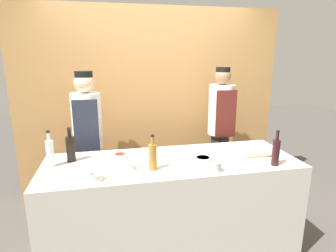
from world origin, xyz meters
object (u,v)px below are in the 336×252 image
at_px(sauce_bowl_red, 120,156).
at_px(chef_right, 220,132).
at_px(sauce_bowl_purple, 203,160).
at_px(bottle_wine, 276,152).
at_px(sauce_bowl_green, 94,177).
at_px(wooden_spoon, 263,156).
at_px(cutting_board, 148,156).
at_px(sauce_bowl_white, 128,166).
at_px(bottle_soy, 71,148).
at_px(chef_left, 88,141).
at_px(bottle_clear, 50,153).
at_px(cup_steel, 216,167).
at_px(bottle_vinegar, 153,156).

bearing_deg(sauce_bowl_red, chef_right, 26.10).
xyz_separation_m(sauce_bowl_purple, bottle_wine, (0.59, -0.19, 0.10)).
relative_size(sauce_bowl_green, sauce_bowl_red, 1.07).
height_order(wooden_spoon, chef_right, chef_right).
bearing_deg(cutting_board, sauce_bowl_red, 177.94).
distance_m(sauce_bowl_purple, chef_right, 0.99).
relative_size(sauce_bowl_white, bottle_soy, 0.35).
height_order(bottle_wine, chef_left, chef_left).
distance_m(bottle_clear, cup_steel, 1.39).
bearing_deg(chef_left, sauce_bowl_purple, -39.56).
bearing_deg(bottle_vinegar, bottle_soy, 153.24).
height_order(sauce_bowl_purple, cup_steel, cup_steel).
height_order(sauce_bowl_red, cutting_board, sauce_bowl_red).
distance_m(bottle_soy, chef_left, 0.60).
height_order(sauce_bowl_white, sauce_bowl_purple, sauce_bowl_white).
distance_m(sauce_bowl_purple, bottle_vinegar, 0.47).
relative_size(sauce_bowl_green, bottle_clear, 0.42).
relative_size(sauce_bowl_white, chef_right, 0.06).
xyz_separation_m(sauce_bowl_red, chef_left, (-0.32, 0.60, -0.01)).
xyz_separation_m(sauce_bowl_green, sauce_bowl_purple, (0.93, 0.17, -0.00)).
xyz_separation_m(sauce_bowl_purple, wooden_spoon, (0.60, 0.01, -0.01)).
distance_m(bottle_clear, chef_left, 0.73).
bearing_deg(cutting_board, bottle_vinegar, -91.23).
bearing_deg(sauce_bowl_red, chef_left, 117.89).
bearing_deg(cutting_board, wooden_spoon, -12.25).
relative_size(sauce_bowl_red, cup_steel, 1.38).
height_order(bottle_vinegar, wooden_spoon, bottle_vinegar).
height_order(sauce_bowl_purple, chef_left, chef_left).
bearing_deg(sauce_bowl_purple, chef_left, 140.44).
bearing_deg(sauce_bowl_green, bottle_wine, -0.56).
xyz_separation_m(sauce_bowl_white, bottle_wine, (1.24, -0.17, 0.09)).
bearing_deg(bottle_soy, cutting_board, -2.80).
distance_m(bottle_soy, chef_right, 1.75).
height_order(sauce_bowl_green, cup_steel, cup_steel).
relative_size(cutting_board, chef_right, 0.17).
relative_size(bottle_wine, bottle_soy, 1.00).
relative_size(sauce_bowl_purple, bottle_soy, 0.45).
bearing_deg(chef_right, sauce_bowl_white, -143.42).
distance_m(sauce_bowl_purple, bottle_wine, 0.62).
distance_m(sauce_bowl_green, cutting_board, 0.63).
distance_m(cup_steel, chef_left, 1.50).
relative_size(sauce_bowl_red, sauce_bowl_purple, 0.87).
height_order(sauce_bowl_white, chef_right, chef_right).
bearing_deg(bottle_vinegar, cup_steel, -15.98).
relative_size(wooden_spoon, chef_right, 0.16).
bearing_deg(bottle_clear, bottle_vinegar, -16.76).
distance_m(sauce_bowl_white, chef_right, 1.46).
bearing_deg(bottle_vinegar, sauce_bowl_red, 128.45).
bearing_deg(chef_left, bottle_vinegar, -58.15).
bearing_deg(chef_right, sauce_bowl_purple, -121.09).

